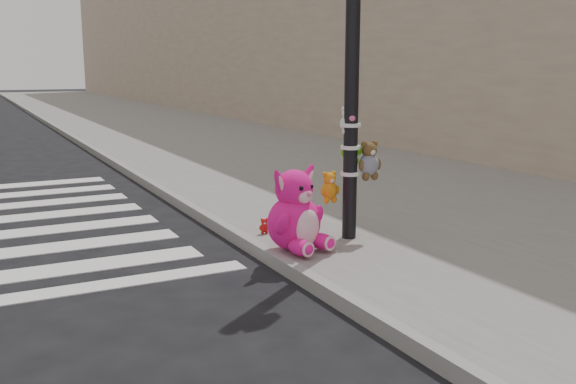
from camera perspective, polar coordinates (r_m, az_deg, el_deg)
ground at (r=4.92m, az=-9.55°, el=-14.11°), size 120.00×120.00×0.00m
sidewalk_near at (r=15.72m, az=-3.26°, el=3.71°), size 7.00×80.00×0.14m
curb_edge at (r=14.68m, az=-15.68°, el=2.79°), size 0.12×80.00×0.15m
signal_pole at (r=7.24m, az=5.79°, el=8.41°), size 0.70×0.50×4.00m
pink_bunny at (r=6.83m, az=0.70°, el=-2.13°), size 0.74×0.81×0.93m
red_teddy at (r=7.58m, az=-2.13°, el=-3.04°), size 0.14×0.11×0.19m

